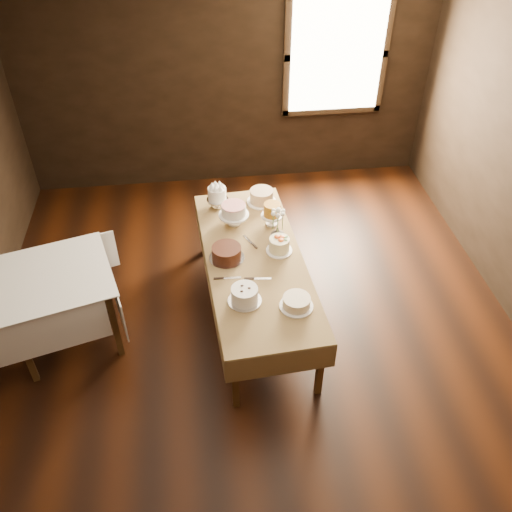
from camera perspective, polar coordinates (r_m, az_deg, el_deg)
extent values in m
cube|color=black|center=(5.10, 0.28, -9.64)|extent=(5.00, 6.00, 0.01)
cube|color=beige|center=(3.47, 0.44, 21.74)|extent=(5.00, 6.00, 0.01)
cube|color=black|center=(6.76, -3.09, 18.42)|extent=(5.00, 0.02, 2.80)
cube|color=#FFEABF|center=(6.84, 8.52, 20.12)|extent=(1.10, 0.05, 1.30)
cube|color=#412A13|center=(4.48, -2.20, -13.11)|extent=(0.06, 0.06, 0.62)
cube|color=#412A13|center=(5.95, -5.35, 2.87)|extent=(0.06, 0.06, 0.62)
cube|color=#412A13|center=(4.58, 6.77, -11.71)|extent=(0.06, 0.06, 0.62)
cube|color=#412A13|center=(6.03, 1.36, 3.64)|extent=(0.06, 0.06, 0.62)
cube|color=#412A13|center=(4.96, -0.14, -0.56)|extent=(0.96, 2.23, 0.04)
cube|color=olive|center=(4.94, -0.14, -0.33)|extent=(1.02, 2.29, 0.01)
cube|color=#412A13|center=(4.98, -23.15, -9.27)|extent=(0.07, 0.07, 0.74)
cube|color=#412A13|center=(5.53, -23.76, -3.69)|extent=(0.07, 0.07, 0.74)
cube|color=#412A13|center=(4.94, -14.65, -7.15)|extent=(0.07, 0.07, 0.74)
cube|color=#412A13|center=(5.49, -16.19, -1.75)|extent=(0.07, 0.07, 0.74)
cube|color=#412A13|center=(4.96, -20.44, -2.18)|extent=(1.05, 1.05, 0.04)
cube|color=white|center=(4.95, -20.51, -1.95)|extent=(1.15, 1.15, 0.01)
cylinder|color=silver|center=(5.58, -4.07, 5.66)|extent=(0.22, 0.22, 0.11)
cylinder|color=white|center=(5.51, -4.13, 6.68)|extent=(0.25, 0.25, 0.13)
cylinder|color=white|center=(5.66, 0.59, 5.76)|extent=(0.31, 0.31, 0.01)
cylinder|color=tan|center=(5.62, 0.59, 6.36)|extent=(0.29, 0.29, 0.13)
cylinder|color=white|center=(5.33, -2.35, 3.99)|extent=(0.30, 0.30, 0.13)
cylinder|color=white|center=(5.26, -2.38, 4.98)|extent=(0.32, 0.32, 0.10)
cylinder|color=white|center=(5.32, 1.68, 3.91)|extent=(0.22, 0.22, 0.13)
cylinder|color=#BA771A|center=(5.24, 1.71, 5.02)|extent=(0.21, 0.21, 0.13)
cylinder|color=silver|center=(4.95, -3.09, -0.20)|extent=(0.33, 0.33, 0.01)
cylinder|color=#3A170C|center=(4.91, -3.12, 0.37)|extent=(0.38, 0.38, 0.11)
cylinder|color=white|center=(5.02, 2.45, 0.58)|extent=(0.24, 0.24, 0.01)
cylinder|color=#F3ECB6|center=(4.98, 2.47, 1.22)|extent=(0.20, 0.20, 0.13)
cylinder|color=silver|center=(4.53, -1.20, -4.74)|extent=(0.28, 0.28, 0.01)
cylinder|color=white|center=(4.48, -1.21, -4.09)|extent=(0.26, 0.26, 0.13)
cylinder|color=white|center=(4.50, 4.27, -5.29)|extent=(0.28, 0.28, 0.01)
cylinder|color=beige|center=(4.46, 4.30, -4.84)|extent=(0.29, 0.29, 0.09)
cube|color=silver|center=(4.73, 0.72, -2.39)|extent=(0.24, 0.05, 0.01)
cube|color=silver|center=(5.16, -0.88, 1.79)|extent=(0.12, 0.23, 0.01)
cube|color=silver|center=(5.21, 2.23, 2.20)|extent=(0.15, 0.21, 0.01)
cube|color=silver|center=(4.74, -2.50, -2.31)|extent=(0.24, 0.04, 0.01)
imported|color=#2D2823|center=(5.11, 2.28, 2.32)|extent=(0.18, 0.18, 0.14)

